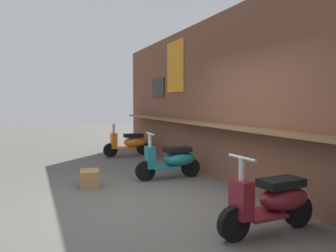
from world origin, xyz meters
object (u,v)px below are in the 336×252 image
Objects in this scene: scooter_orange at (130,143)px; merchandise_crate at (90,178)px; scooter_teal at (172,160)px; scooter_maroon at (273,201)px.

merchandise_crate is (3.09, -1.69, -0.23)m from scooter_orange.
scooter_orange is 3.27× the size of merchandise_crate.
scooter_teal is 1.70m from merchandise_crate.
scooter_teal is at bearing 90.09° from scooter_orange.
scooter_orange reaches higher than merchandise_crate.
scooter_maroon is at bearing 29.14° from merchandise_crate.
scooter_orange and scooter_maroon have the same top height.
merchandise_crate is (0.00, -1.69, -0.23)m from scooter_teal.
scooter_maroon is (6.12, -0.00, 0.00)m from scooter_orange.
scooter_maroon is 3.47m from merchandise_crate.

